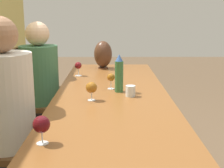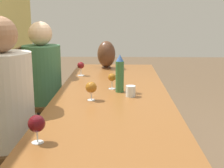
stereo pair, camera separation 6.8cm
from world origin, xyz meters
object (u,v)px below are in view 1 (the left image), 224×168
(wine_glass_1, at_px, (111,78))
(wine_glass_3, at_px, (91,88))
(water_bottle, at_px, (119,74))
(wine_glass_0, at_px, (41,125))
(person_far, at_px, (42,83))
(water_tumbler, at_px, (131,91))
(chair_far, at_px, (33,97))
(wine_glass_2, at_px, (78,66))
(person_near, at_px, (8,113))
(vase, at_px, (103,54))

(wine_glass_1, bearing_deg, wine_glass_3, 157.64)
(water_bottle, relative_size, wine_glass_3, 2.20)
(wine_glass_1, bearing_deg, wine_glass_0, 162.94)
(wine_glass_1, height_order, person_far, person_far)
(wine_glass_3, height_order, person_far, person_far)
(water_bottle, distance_m, wine_glass_3, 0.32)
(water_tumbler, height_order, wine_glass_0, wine_glass_0)
(chair_far, xyz_separation_m, person_far, (-0.00, -0.09, 0.13))
(person_far, bearing_deg, wine_glass_0, -167.61)
(wine_glass_2, relative_size, person_far, 0.11)
(water_bottle, bearing_deg, wine_glass_3, 140.40)
(person_far, bearing_deg, water_tumbler, -130.22)
(wine_glass_0, height_order, person_near, person_near)
(water_bottle, relative_size, person_far, 0.24)
(person_far, bearing_deg, chair_far, 90.00)
(wine_glass_1, bearing_deg, person_near, 129.10)
(wine_glass_1, relative_size, wine_glass_3, 0.96)
(water_tumbler, distance_m, wine_glass_1, 0.27)
(person_near, bearing_deg, water_bottle, -58.39)
(water_bottle, relative_size, chair_far, 0.29)
(wine_glass_0, relative_size, wine_glass_3, 1.03)
(vase, xyz_separation_m, person_near, (-1.47, 0.58, -0.18))
(water_bottle, bearing_deg, person_near, 121.61)
(wine_glass_2, bearing_deg, vase, -29.76)
(water_bottle, xyz_separation_m, person_near, (-0.45, 0.72, -0.17))
(wine_glass_0, bearing_deg, chair_far, 15.65)
(water_tumbler, bearing_deg, water_bottle, 31.12)
(water_tumbler, relative_size, person_far, 0.06)
(person_near, bearing_deg, chair_far, 5.27)
(water_bottle, height_order, wine_glass_3, water_bottle)
(water_tumbler, distance_m, wine_glass_2, 0.88)
(wine_glass_0, xyz_separation_m, person_far, (1.52, 0.33, -0.15))
(wine_glass_1, height_order, wine_glass_3, wine_glass_3)
(wine_glass_1, relative_size, person_far, 0.10)
(chair_far, xyz_separation_m, person_near, (-0.99, -0.09, 0.16))
(water_tumbler, xyz_separation_m, wine_glass_1, (0.23, 0.14, 0.05))
(vase, relative_size, chair_far, 0.30)
(wine_glass_3, bearing_deg, chair_far, 38.07)
(water_bottle, bearing_deg, wine_glass_0, 158.21)
(chair_far, bearing_deg, person_near, -174.73)
(chair_far, height_order, person_far, person_far)
(person_near, bearing_deg, wine_glass_1, -50.90)
(vase, xyz_separation_m, chair_far, (-0.48, 0.67, -0.34))
(water_bottle, xyz_separation_m, wine_glass_0, (-0.98, 0.39, -0.05))
(water_bottle, height_order, wine_glass_0, water_bottle)
(water_tumbler, xyz_separation_m, chair_far, (0.68, 0.90, -0.23))
(wine_glass_0, xyz_separation_m, wine_glass_2, (1.60, -0.01, 0.00))
(person_near, bearing_deg, wine_glass_3, -68.68)
(wine_glass_3, bearing_deg, wine_glass_2, 11.73)
(vase, height_order, wine_glass_0, vase)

